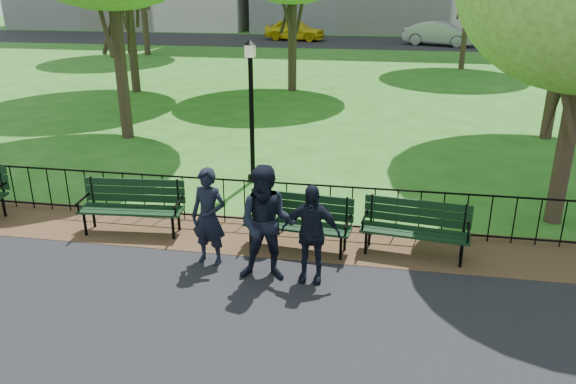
% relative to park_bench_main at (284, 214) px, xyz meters
% --- Properties ---
extents(ground, '(120.00, 120.00, 0.00)m').
position_rel_park_bench_main_xyz_m(ground, '(-0.30, -1.16, -0.64)').
color(ground, '#255E18').
extents(dirt_strip, '(60.00, 1.60, 0.01)m').
position_rel_park_bench_main_xyz_m(dirt_strip, '(-0.30, 0.34, -0.63)').
color(dirt_strip, '#3D2919').
rests_on(dirt_strip, ground).
extents(far_street, '(70.00, 9.00, 0.01)m').
position_rel_park_bench_main_xyz_m(far_street, '(-0.30, 33.84, -0.63)').
color(far_street, black).
rests_on(far_street, ground).
extents(iron_fence, '(24.06, 0.06, 1.00)m').
position_rel_park_bench_main_xyz_m(iron_fence, '(-0.30, 0.84, -0.14)').
color(iron_fence, black).
rests_on(iron_fence, ground).
extents(park_bench_main, '(1.85, 0.74, 1.03)m').
position_rel_park_bench_main_xyz_m(park_bench_main, '(0.00, 0.00, 0.00)').
color(park_bench_main, black).
rests_on(park_bench_main, ground).
extents(park_bench_left_a, '(1.90, 0.73, 1.06)m').
position_rel_park_bench_main_xyz_m(park_bench_left_a, '(-2.82, 0.19, -0.04)').
color(park_bench_left_a, black).
rests_on(park_bench_left_a, ground).
extents(park_bench_right_a, '(1.82, 0.77, 1.00)m').
position_rel_park_bench_main_xyz_m(park_bench_right_a, '(2.20, 0.16, -0.07)').
color(park_bench_right_a, black).
rests_on(park_bench_right_a, ground).
extents(lamppost, '(0.28, 0.28, 3.16)m').
position_rel_park_bench_main_xyz_m(lamppost, '(-1.32, 3.25, 1.08)').
color(lamppost, black).
rests_on(lamppost, ground).
extents(person_left, '(0.64, 0.48, 1.61)m').
position_rel_park_bench_main_xyz_m(person_left, '(-1.08, -0.75, 0.18)').
color(person_left, black).
rests_on(person_left, asphalt_path).
extents(person_mid, '(0.91, 0.52, 1.82)m').
position_rel_park_bench_main_xyz_m(person_mid, '(-0.05, -1.09, 0.28)').
color(person_mid, black).
rests_on(person_mid, asphalt_path).
extents(person_right, '(0.91, 0.38, 1.55)m').
position_rel_park_bench_main_xyz_m(person_right, '(0.60, -1.01, 0.15)').
color(person_right, black).
rests_on(person_right, asphalt_path).
extents(taxi, '(4.76, 2.68, 1.53)m').
position_rel_park_bench_main_xyz_m(taxi, '(-5.52, 34.17, 0.14)').
color(taxi, gold).
rests_on(taxi, far_street).
extents(sedan_silver, '(5.18, 3.28, 1.61)m').
position_rel_park_bench_main_xyz_m(sedan_silver, '(4.90, 32.53, 0.18)').
color(sedan_silver, '#94959B').
rests_on(sedan_silver, far_street).
extents(sedan_dark, '(5.40, 3.61, 1.45)m').
position_rel_park_bench_main_xyz_m(sedan_dark, '(12.15, 31.79, 0.10)').
color(sedan_dark, black).
rests_on(sedan_dark, far_street).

